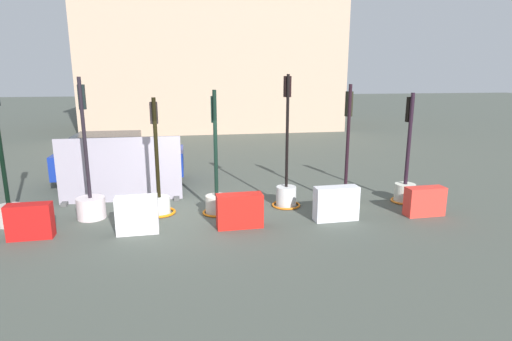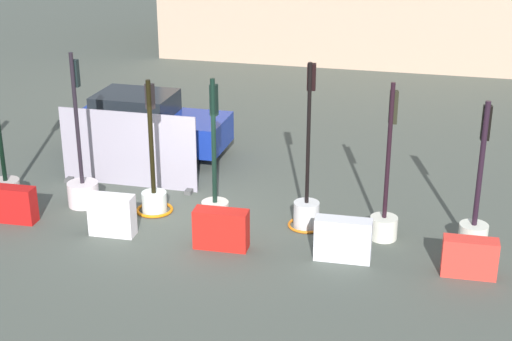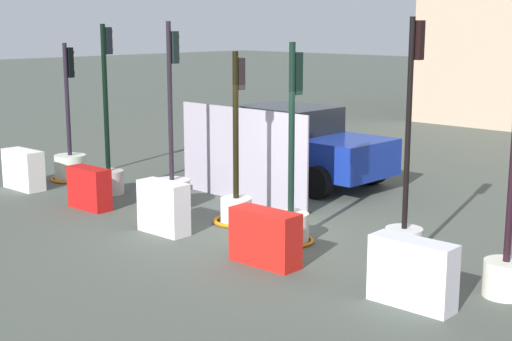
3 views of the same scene
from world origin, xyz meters
name	(u,v)px [view 3 (image 3 of 3)]	position (x,y,z in m)	size (l,w,h in m)	color
ground_plane	(253,235)	(0.00, 0.00, 0.00)	(120.00, 120.00, 0.00)	#495047
traffic_light_0	(70,161)	(-6.20, 0.37, 0.44)	(0.93, 0.93, 3.13)	beige
traffic_light_1	(108,163)	(-4.40, 0.16, 0.66)	(0.64, 0.64, 3.55)	#B5A8A0
traffic_light_2	(172,179)	(-2.52, 0.33, 0.56)	(0.71, 0.71, 3.60)	silver
traffic_light_3	(236,193)	(-0.80, 0.40, 0.55)	(0.85, 0.85, 3.09)	silver
traffic_light_4	(291,209)	(0.72, 0.16, 0.56)	(0.78, 0.78, 3.28)	beige
traffic_light_5	(405,225)	(2.71, 0.45, 0.61)	(0.81, 0.81, 3.66)	silver
traffic_light_6	(508,247)	(4.40, 0.28, 0.68)	(0.58, 0.58, 3.39)	beige
construction_barrier_0	(24,170)	(-6.11, -0.86, 0.43)	(1.07, 0.46, 0.86)	white
construction_barrier_1	(89,188)	(-3.59, -0.86, 0.41)	(0.98, 0.40, 0.82)	red
construction_barrier_2	(164,208)	(-1.23, -0.95, 0.45)	(0.98, 0.41, 0.90)	silver
construction_barrier_3	(265,237)	(1.19, -0.97, 0.42)	(1.13, 0.45, 0.84)	red
construction_barrier_4	(412,273)	(3.69, -0.89, 0.44)	(1.14, 0.41, 0.88)	silver
car_blue_estate	(298,144)	(-2.29, 3.86, 0.87)	(4.16, 2.24, 1.71)	navy
site_fence_panel	(242,157)	(-1.93, 1.67, 0.90)	(3.49, 0.50, 1.90)	#9D95A5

